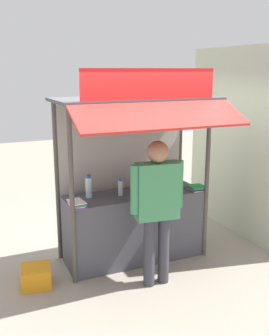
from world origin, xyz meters
TOP-DOWN VIEW (x-y plane):
  - ground_plane at (0.00, 0.00)m, footprint 20.00×20.00m
  - stall_counter at (0.00, 0.00)m, footprint 1.85×0.60m
  - stall_structure at (0.00, 0.09)m, footprint 2.05×1.46m
  - water_bottle_far_right at (0.14, 0.13)m, footprint 0.07×0.07m
  - water_bottle_mid_left at (-0.60, 0.10)m, footprint 0.08×0.08m
  - water_bottle_front_right at (0.30, 0.13)m, footprint 0.09×0.09m
  - water_bottle_far_left at (0.10, 0.04)m, footprint 0.08×0.08m
  - water_bottle_back_right at (-0.20, 0.01)m, footprint 0.06×0.06m
  - magazine_stack_center at (0.85, -0.18)m, footprint 0.24×0.25m
  - magazine_stack_rear_center at (-0.84, -0.18)m, footprint 0.19×0.29m
  - magazine_stack_left at (0.26, -0.18)m, footprint 0.24×0.32m
  - banana_bunch_inner_right at (0.20, -0.40)m, footprint 0.10×0.10m
  - banana_bunch_leftmost at (-0.19, -0.40)m, footprint 0.11×0.11m
  - vendor_person at (-0.03, -0.72)m, footprint 0.67×0.27m
  - plastic_crate at (-1.37, -0.19)m, footprint 0.40×0.40m
  - neighbour_wall at (1.92, 0.30)m, footprint 0.20×2.40m

SIDE VIEW (x-z plane):
  - ground_plane at x=0.00m, z-range 0.00..0.00m
  - plastic_crate at x=-1.37m, z-range 0.00..0.24m
  - stall_counter at x=0.00m, z-range 0.00..0.93m
  - magazine_stack_center at x=0.85m, z-range 0.93..0.98m
  - magazine_stack_rear_center at x=-0.84m, z-range 0.93..0.99m
  - magazine_stack_left at x=0.26m, z-range 0.93..1.01m
  - water_bottle_back_right at x=-0.20m, z-range 0.92..1.14m
  - water_bottle_far_right at x=0.14m, z-range 0.92..1.15m
  - vendor_person at x=-0.03m, z-range 0.18..1.93m
  - water_bottle_mid_left at x=-0.60m, z-range 0.92..1.21m
  - water_bottle_far_left at x=0.10m, z-range 0.92..1.21m
  - water_bottle_front_right at x=0.30m, z-range 0.92..1.22m
  - neighbour_wall at x=1.92m, z-range 0.00..2.87m
  - stall_structure at x=0.00m, z-range 0.25..2.79m
  - banana_bunch_leftmost at x=-0.19m, z-range 1.74..2.00m
  - banana_bunch_inner_right at x=0.20m, z-range 1.75..2.00m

